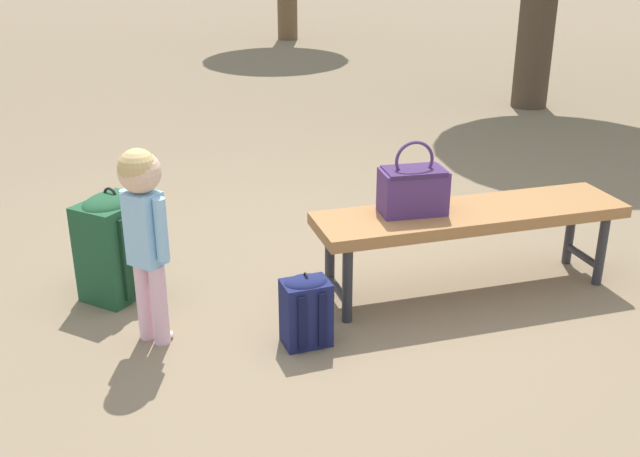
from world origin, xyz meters
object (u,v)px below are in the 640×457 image
(backpack_large, at_px, (115,242))
(backpack_small, at_px, (306,308))
(handbag, at_px, (413,189))
(child_standing, at_px, (144,217))
(park_bench, at_px, (471,220))

(backpack_large, relative_size, backpack_small, 1.64)
(backpack_large, height_order, backpack_small, backpack_large)
(handbag, height_order, child_standing, child_standing)
(park_bench, xyz_separation_m, handbag, (0.30, -0.05, 0.18))
(handbag, distance_m, child_standing, 1.30)
(handbag, height_order, backpack_small, handbag)
(child_standing, relative_size, backpack_large, 1.58)
(handbag, distance_m, backpack_large, 1.52)
(handbag, bearing_deg, park_bench, 170.54)
(backpack_large, bearing_deg, backpack_small, 134.91)
(park_bench, height_order, handbag, handbag)
(park_bench, relative_size, backpack_large, 2.77)
(park_bench, height_order, child_standing, child_standing)
(handbag, bearing_deg, child_standing, 2.62)
(handbag, bearing_deg, backpack_large, -18.35)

